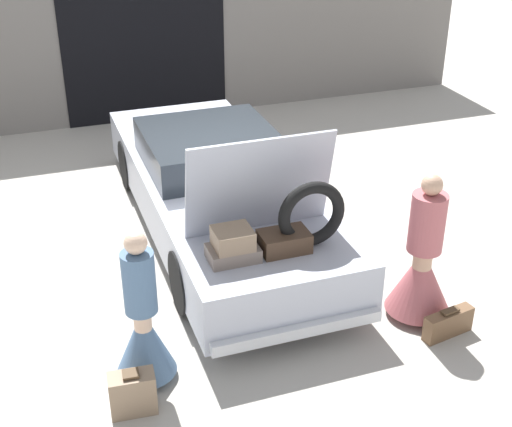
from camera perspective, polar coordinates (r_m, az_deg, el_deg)
ground_plane at (r=9.14m, az=-2.97°, el=-1.25°), size 40.00×40.00×0.00m
garage_wall_back at (r=12.60m, az=-8.97°, el=13.55°), size 12.00×0.14×2.80m
car at (r=8.87m, az=-3.05°, el=1.97°), size 1.86×5.31×1.87m
person_left at (r=6.54m, az=-9.00°, el=-9.08°), size 0.56×0.56×1.54m
person_right at (r=7.46m, az=13.10°, el=-4.25°), size 0.67×0.67×1.61m
suitcase_beside_left_person at (r=6.42m, az=-9.84°, el=-13.98°), size 0.42×0.24×0.43m
suitcase_beside_right_person at (r=7.46m, az=15.12°, el=-8.49°), size 0.57×0.23×0.31m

